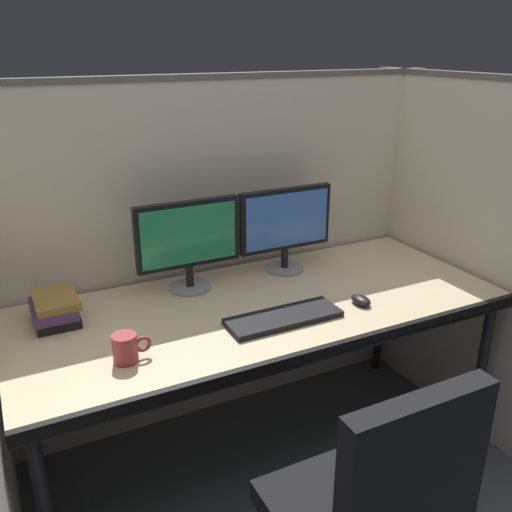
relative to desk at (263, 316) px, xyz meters
name	(u,v)px	position (x,y,z in m)	size (l,w,h in m)	color
ground_plane	(296,502)	(0.00, -0.29, -0.69)	(8.00, 8.00, 0.00)	#4C5156
cubicle_partition_rear	(217,255)	(0.00, 0.46, 0.10)	(2.21, 0.06, 1.57)	beige
cubicle_partition_right	(470,258)	(0.99, -0.09, 0.10)	(0.06, 1.41, 1.57)	beige
desk	(263,316)	(0.00, 0.00, 0.00)	(1.90, 0.80, 0.74)	beige
monitor_left	(188,240)	(-0.20, 0.26, 0.27)	(0.43, 0.17, 0.37)	gray
monitor_right	(286,224)	(0.24, 0.27, 0.27)	(0.43, 0.17, 0.37)	gray
keyboard_main	(284,318)	(0.01, -0.15, 0.06)	(0.43, 0.15, 0.02)	black
computer_mouse	(361,300)	(0.34, -0.17, 0.07)	(0.06, 0.10, 0.04)	black
book_stack	(55,309)	(-0.74, 0.22, 0.10)	(0.16, 0.22, 0.10)	black
coffee_mug	(126,348)	(-0.58, -0.17, 0.10)	(0.13, 0.08, 0.09)	#993333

